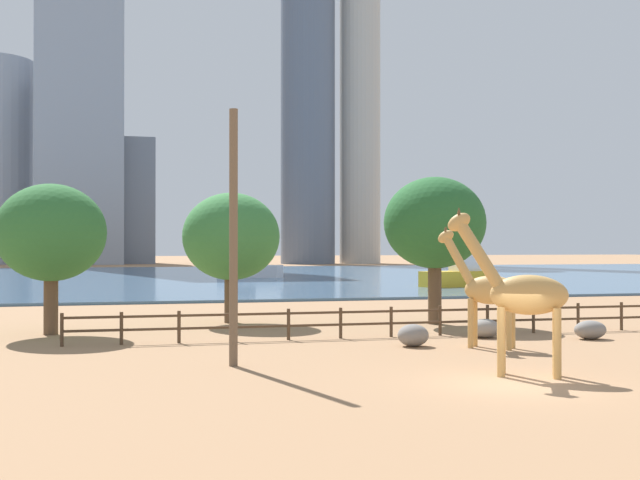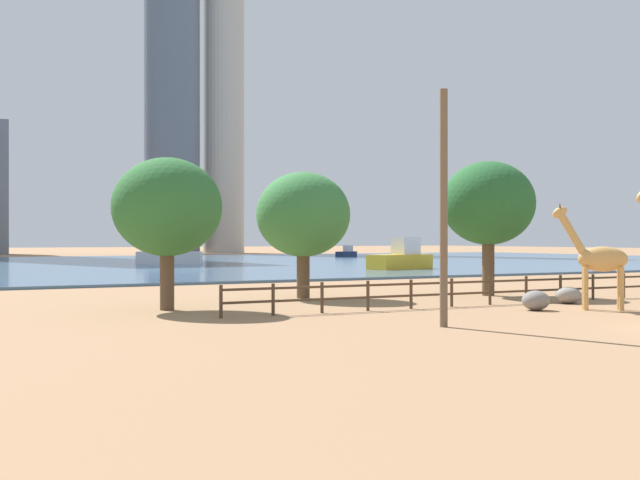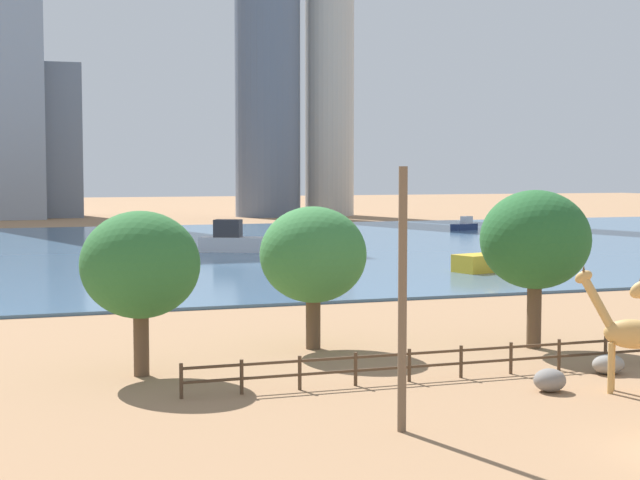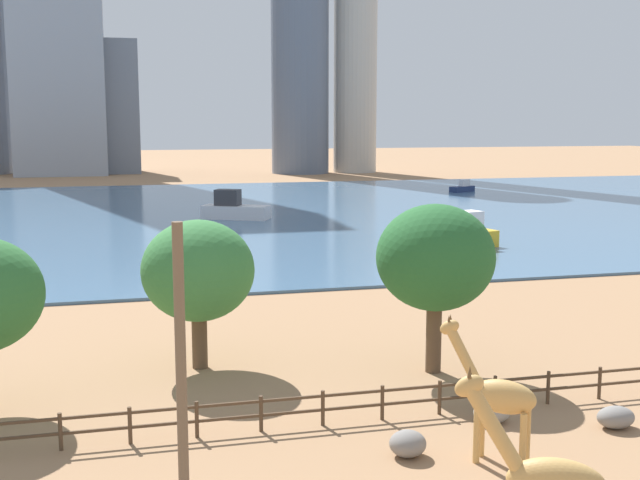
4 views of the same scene
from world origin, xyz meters
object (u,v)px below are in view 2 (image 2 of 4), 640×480
at_px(boulder_small, 569,295).
at_px(boat_tug, 401,258).
at_px(tree_right_tall, 488,204).
at_px(tree_left_large, 167,208).
at_px(boat_ferry, 347,253).
at_px(tree_center_broad, 303,215).
at_px(boat_sailboat, 168,255).
at_px(giraffe_companion, 598,259).
at_px(utility_pole, 444,208).
at_px(boulder_by_pole, 536,300).

height_order(boulder_small, boat_tug, boat_tug).
bearing_deg(tree_right_tall, tree_left_large, -178.86).
xyz_separation_m(tree_left_large, boat_ferry, (55.20, 79.41, -3.65)).
xyz_separation_m(tree_left_large, tree_center_broad, (8.44, 3.46, -0.11)).
distance_m(boat_sailboat, boat_tug, 29.08).
xyz_separation_m(giraffe_companion, boulder_small, (1.42, 3.14, -1.84)).
relative_size(utility_pole, boat_tug, 1.13).
bearing_deg(boat_tug, boat_ferry, -130.45).
bearing_deg(giraffe_companion, utility_pole, 53.08).
bearing_deg(utility_pole, tree_left_large, 120.57).
bearing_deg(boulder_small, giraffe_companion, -114.42).
bearing_deg(tree_left_large, boulder_by_pole, -28.88).
bearing_deg(tree_right_tall, giraffe_companion, -100.01).
xyz_separation_m(boulder_small, tree_right_tall, (0.21, 6.10, 4.63)).
bearing_deg(giraffe_companion, tree_left_large, 12.42).
bearing_deg(tree_center_broad, giraffe_companion, -56.45).
bearing_deg(tree_right_tall, boat_tug, 64.08).
height_order(giraffe_companion, boat_ferry, giraffe_companion).
bearing_deg(boulder_by_pole, boat_sailboat, 86.97).
bearing_deg(boat_tug, boat_sailboat, -73.73).
bearing_deg(tree_left_large, boat_tug, 42.82).
height_order(boat_sailboat, boat_tug, boat_sailboat).
relative_size(giraffe_companion, boulder_by_pole, 3.84).
bearing_deg(tree_left_large, giraffe_companion, -28.10).
bearing_deg(boulder_by_pole, tree_center_broad, 116.60).
height_order(giraffe_companion, tree_left_large, tree_left_large).
bearing_deg(boat_ferry, boulder_by_pole, 38.34).
bearing_deg(boat_ferry, boat_sailboat, 6.38).
bearing_deg(giraffe_companion, boulder_by_pole, 16.88).
bearing_deg(utility_pole, boat_sailboat, 80.72).
height_order(boulder_small, tree_center_broad, tree_center_broad).
height_order(utility_pole, tree_right_tall, utility_pole).
relative_size(giraffe_companion, tree_right_tall, 0.64).
bearing_deg(giraffe_companion, tree_right_tall, -59.49).
distance_m(tree_left_large, tree_center_broad, 9.12).
bearing_deg(boat_sailboat, utility_pole, -72.24).
bearing_deg(boat_sailboat, boulder_small, -62.33).
relative_size(tree_right_tall, boat_sailboat, 0.97).
relative_size(tree_center_broad, boat_ferry, 1.50).
relative_size(tree_left_large, boat_ferry, 1.51).
distance_m(tree_left_large, boat_tug, 44.93).
xyz_separation_m(giraffe_companion, tree_center_broad, (-8.18, 12.34, 2.12)).
bearing_deg(boat_tug, tree_right_tall, 48.15).
distance_m(tree_left_large, boat_ferry, 96.78).
bearing_deg(tree_left_large, boat_ferry, 55.20).
bearing_deg(tree_right_tall, boat_ferry, 64.95).
height_order(boulder_small, tree_left_large, tree_left_large).
xyz_separation_m(tree_center_broad, boat_tug, (24.44, 27.00, -3.11)).
xyz_separation_m(giraffe_companion, utility_pole, (-10.05, -2.24, 1.96)).
height_order(tree_center_broad, boat_ferry, tree_center_broad).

